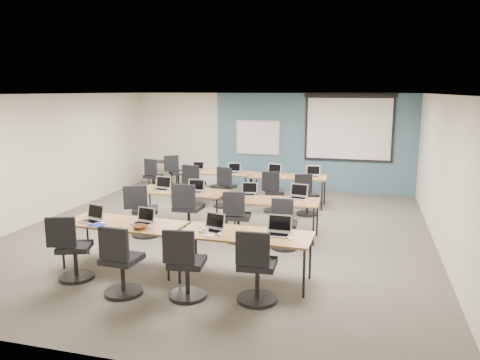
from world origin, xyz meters
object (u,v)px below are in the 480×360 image
(laptop_3, at_px, (279,230))
(task_chair_3, at_px, (256,272))
(training_table_mid_left, at_px, (181,193))
(task_chair_7, at_px, (284,228))
(training_table_back_left, at_px, (217,173))
(task_chair_4, at_px, (143,215))
(laptop_1, at_px, (144,220))
(laptop_6, at_px, (249,192))
(laptop_11, at_px, (313,174))
(whiteboard, at_px, (258,138))
(task_chair_0, at_px, (72,253))
(task_chair_5, at_px, (188,214))
(training_table_mid_right, at_px, (272,202))
(task_chair_8, at_px, (193,188))
(spare_chair_a, at_px, (177,175))
(task_chair_6, at_px, (237,221))
(task_chair_10, at_px, (273,195))
(training_table_front_left, at_px, (124,225))
(laptop_8, at_px, (197,168))
(spare_chair_b, at_px, (153,179))
(laptop_0, at_px, (93,217))
(training_table_front_right, at_px, (246,236))
(laptop_4, at_px, (162,186))
(laptop_5, at_px, (195,189))
(laptop_10, at_px, (274,172))
(training_table_back_right, at_px, (288,178))
(task_chair_11, at_px, (306,198))
(task_chair_2, at_px, (185,270))
(utility_table, at_px, (162,165))
(laptop_2, at_px, (213,227))
(task_chair_9, at_px, (224,190))
(laptop_9, at_px, (234,170))
(projector_screen, at_px, (349,124))

(laptop_3, bearing_deg, task_chair_3, -101.18)
(training_table_mid_left, bearing_deg, task_chair_7, -20.05)
(training_table_back_left, relative_size, task_chair_4, 1.75)
(laptop_1, distance_m, laptop_6, 2.64)
(laptop_3, height_order, laptop_11, laptop_3)
(whiteboard, xyz_separation_m, task_chair_7, (1.68, -5.04, -1.06))
(task_chair_0, xyz_separation_m, task_chair_5, (0.84, 2.46, 0.02))
(training_table_back_left, bearing_deg, training_table_mid_right, -49.79)
(laptop_11, bearing_deg, task_chair_8, -167.75)
(task_chair_4, distance_m, spare_chair_a, 4.33)
(task_chair_6, bearing_deg, task_chair_10, 76.40)
(training_table_front_left, bearing_deg, task_chair_0, -121.93)
(training_table_mid_left, relative_size, laptop_8, 6.36)
(whiteboard, height_order, laptop_1, whiteboard)
(task_chair_0, height_order, spare_chair_a, task_chair_0)
(task_chair_8, distance_m, spare_chair_b, 1.88)
(laptop_0, height_order, task_chair_7, laptop_0)
(training_table_front_right, distance_m, laptop_4, 3.51)
(laptop_6, xyz_separation_m, spare_chair_b, (-3.41, 2.69, -0.40))
(task_chair_3, xyz_separation_m, spare_chair_a, (-3.85, 6.40, -0.02))
(laptop_5, distance_m, laptop_10, 2.66)
(laptop_3, relative_size, laptop_5, 1.07)
(task_chair_6, height_order, spare_chair_b, task_chair_6)
(training_table_back_right, bearing_deg, laptop_0, -118.82)
(training_table_front_right, height_order, task_chair_5, task_chair_5)
(laptop_3, height_order, task_chair_11, laptop_3)
(task_chair_2, distance_m, utility_table, 7.69)
(task_chair_4, bearing_deg, laptop_2, -63.12)
(laptop_0, bearing_deg, task_chair_9, 93.44)
(training_table_front_right, bearing_deg, laptop_5, 126.07)
(laptop_3, height_order, laptop_9, laptop_3)
(laptop_1, height_order, laptop_10, laptop_10)
(training_table_front_right, bearing_deg, laptop_11, 86.40)
(laptop_0, bearing_deg, laptop_9, 94.45)
(whiteboard, relative_size, training_table_mid_right, 0.72)
(projector_screen, xyz_separation_m, training_table_mid_right, (-1.18, -4.37, -1.20))
(training_table_back_left, distance_m, laptop_0, 4.91)
(task_chair_4, bearing_deg, projector_screen, 29.86)
(projector_screen, distance_m, task_chair_11, 3.09)
(laptop_1, bearing_deg, laptop_6, 77.04)
(laptop_3, bearing_deg, spare_chair_a, 125.59)
(laptop_3, relative_size, laptop_8, 1.21)
(projector_screen, relative_size, laptop_5, 7.18)
(training_table_mid_right, relative_size, laptop_11, 5.25)
(laptop_1, relative_size, task_chair_9, 0.31)
(task_chair_0, bearing_deg, task_chair_2, -24.77)
(laptop_0, xyz_separation_m, spare_chair_b, (-1.50, 5.21, -0.40))
(laptop_9, height_order, spare_chair_b, laptop_9)
(task_chair_10, relative_size, task_chair_11, 1.01)
(task_chair_0, height_order, laptop_11, task_chair_0)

